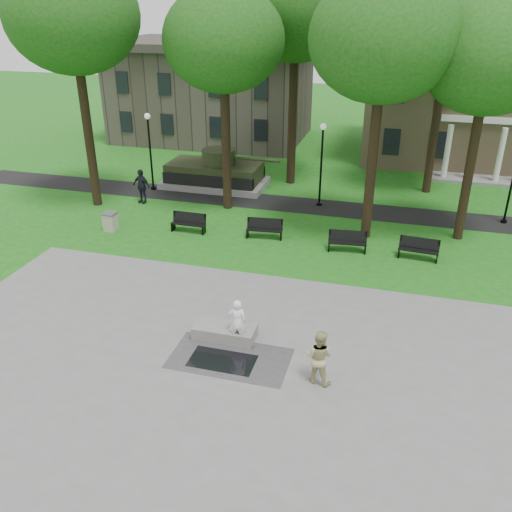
{
  "coord_description": "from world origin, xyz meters",
  "views": [
    {
      "loc": [
        4.92,
        -17.22,
        11.03
      ],
      "look_at": [
        -0.43,
        1.97,
        1.4
      ],
      "focal_mm": 38.0,
      "sensor_mm": 36.0,
      "label": 1
    }
  ],
  "objects_px": {
    "park_bench_0": "(189,222)",
    "trash_bin": "(110,221)",
    "friend_watching": "(319,357)",
    "skateboarder": "(237,322)",
    "concrete_block": "(225,331)"
  },
  "relations": [
    {
      "from": "skateboarder",
      "to": "friend_watching",
      "type": "xyz_separation_m",
      "value": [
        3.05,
        -1.32,
        0.07
      ]
    },
    {
      "from": "concrete_block",
      "to": "friend_watching",
      "type": "xyz_separation_m",
      "value": [
        3.6,
        -1.54,
        0.7
      ]
    },
    {
      "from": "skateboarder",
      "to": "trash_bin",
      "type": "bearing_deg",
      "value": -49.42
    },
    {
      "from": "trash_bin",
      "to": "concrete_block",
      "type": "bearing_deg",
      "value": -41.17
    },
    {
      "from": "friend_watching",
      "to": "park_bench_0",
      "type": "height_order",
      "value": "friend_watching"
    },
    {
      "from": "friend_watching",
      "to": "trash_bin",
      "type": "distance_m",
      "value": 15.48
    },
    {
      "from": "skateboarder",
      "to": "park_bench_0",
      "type": "height_order",
      "value": "skateboarder"
    },
    {
      "from": "skateboarder",
      "to": "friend_watching",
      "type": "relative_size",
      "value": 0.93
    },
    {
      "from": "skateboarder",
      "to": "concrete_block",
      "type": "bearing_deg",
      "value": -31.24
    },
    {
      "from": "skateboarder",
      "to": "park_bench_0",
      "type": "distance_m",
      "value": 10.36
    },
    {
      "from": "friend_watching",
      "to": "trash_bin",
      "type": "relative_size",
      "value": 1.93
    },
    {
      "from": "park_bench_0",
      "to": "trash_bin",
      "type": "distance_m",
      "value": 4.08
    },
    {
      "from": "concrete_block",
      "to": "trash_bin",
      "type": "bearing_deg",
      "value": 138.83
    },
    {
      "from": "concrete_block",
      "to": "trash_bin",
      "type": "distance_m",
      "value": 11.71
    },
    {
      "from": "park_bench_0",
      "to": "trash_bin",
      "type": "height_order",
      "value": "park_bench_0"
    }
  ]
}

